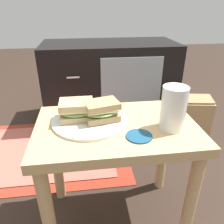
# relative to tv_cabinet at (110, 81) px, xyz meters

# --- Properties ---
(ground_plane) EXTENTS (8.00, 8.00, 0.00)m
(ground_plane) POSITION_rel_tv_cabinet_xyz_m (-0.09, -0.95, -0.29)
(ground_plane) COLOR #2D2119
(side_table) EXTENTS (0.56, 0.36, 0.46)m
(side_table) POSITION_rel_tv_cabinet_xyz_m (-0.09, -0.95, 0.08)
(side_table) COLOR tan
(side_table) RESTS_ON ground
(tv_cabinet) EXTENTS (0.96, 0.46, 0.58)m
(tv_cabinet) POSITION_rel_tv_cabinet_xyz_m (0.00, 0.00, 0.00)
(tv_cabinet) COLOR black
(tv_cabinet) RESTS_ON ground
(area_rug) EXTENTS (0.98, 0.71, 0.01)m
(area_rug) POSITION_rel_tv_cabinet_xyz_m (-0.45, -0.43, -0.29)
(area_rug) COLOR maroon
(area_rug) RESTS_ON ground
(plate) EXTENTS (0.27, 0.27, 0.01)m
(plate) POSITION_rel_tv_cabinet_xyz_m (-0.19, -0.91, 0.17)
(plate) COLOR silver
(plate) RESTS_ON side_table
(sandwich_front) EXTENTS (0.13, 0.10, 0.07)m
(sandwich_front) POSITION_rel_tv_cabinet_xyz_m (-0.23, -0.90, 0.21)
(sandwich_front) COLOR tan
(sandwich_front) RESTS_ON plate
(sandwich_back) EXTENTS (0.14, 0.11, 0.07)m
(sandwich_back) POSITION_rel_tv_cabinet_xyz_m (-0.14, -0.92, 0.21)
(sandwich_back) COLOR tan
(sandwich_back) RESTS_ON plate
(beer_glass) EXTENTS (0.08, 0.08, 0.15)m
(beer_glass) POSITION_rel_tv_cabinet_xyz_m (0.08, -0.99, 0.24)
(beer_glass) COLOR silver
(beer_glass) RESTS_ON side_table
(coaster) EXTENTS (0.08, 0.08, 0.01)m
(coaster) POSITION_rel_tv_cabinet_xyz_m (-0.03, -1.03, 0.17)
(coaster) COLOR navy
(coaster) RESTS_ON side_table
(paper_bag) EXTENTS (0.24, 0.16, 0.32)m
(paper_bag) POSITION_rel_tv_cabinet_xyz_m (0.47, -0.44, -0.13)
(paper_bag) COLOR tan
(paper_bag) RESTS_ON ground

